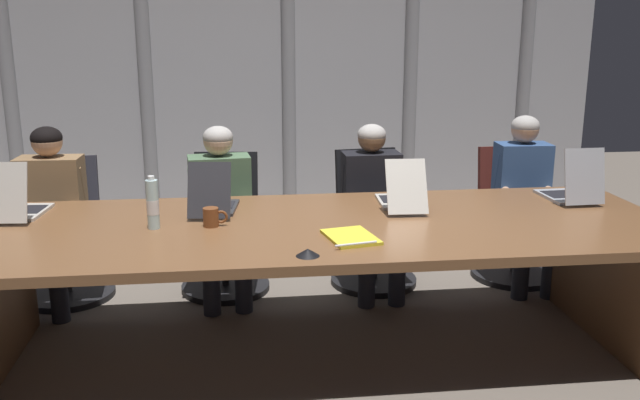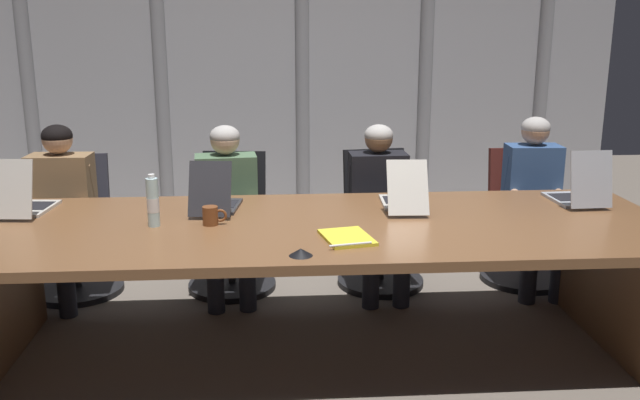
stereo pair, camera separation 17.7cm
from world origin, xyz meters
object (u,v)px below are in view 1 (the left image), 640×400
Objects in this scene: water_bottle_primary at (153,205)px; conference_mic_middle at (308,252)px; office_chair_left_end at (66,245)px; person_left_mid at (221,202)px; spiral_notepad at (351,237)px; laptop_left_mid at (214,202)px; laptop_right_mid at (571,190)px; office_chair_right_mid at (514,229)px; person_right_mid at (525,191)px; laptop_left_end at (18,206)px; laptop_center at (400,197)px; person_center at (374,199)px; office_chair_center at (372,234)px; coffee_mug_near at (212,217)px; office_chair_left_mid at (225,239)px; person_left_end at (49,206)px.

conference_mic_middle is at bearing -35.51° from water_bottle_primary.
person_left_mid is at bearing 77.10° from office_chair_left_end.
water_bottle_primary is 0.81× the size of spiral_notepad.
person_left_mid is at bearing 4.75° from laptop_left_mid.
laptop_right_mid is 2.17m from person_left_mid.
office_chair_right_mid is 3.29× the size of water_bottle_primary.
office_chair_right_mid is 2.09m from person_left_mid.
spiral_notepad is (-1.41, -1.18, 0.09)m from person_right_mid.
conference_mic_middle is (1.50, -0.84, -0.05)m from laptop_left_end.
conference_mic_middle is (0.74, -0.53, -0.11)m from water_bottle_primary.
laptop_center is 1.21m from person_left_mid.
office_chair_left_end is 1.00× the size of office_chair_right_mid.
person_center is at bearing 59.23° from laptop_right_mid.
person_center is 10.25× the size of conference_mic_middle.
conference_mic_middle is (-1.66, -0.82, -0.05)m from laptop_right_mid.
office_chair_center is 1.09m from person_left_mid.
office_chair_left_mid is at bearing 87.78° from coffee_mug_near.
person_center is (-1.08, 0.59, -0.17)m from laptop_right_mid.
person_right_mid is (3.14, -0.00, 0.01)m from person_left_end.
laptop_left_end is 0.39× the size of person_left_end.
conference_mic_middle is at bearing 48.80° from person_left_end.
office_chair_left_end is at bearing 134.36° from coffee_mug_near.
office_chair_left_mid is at bearing 170.05° from person_left_mid.
spiral_notepad is (0.64, -1.33, 0.41)m from office_chair_left_mid.
water_bottle_primary is (-1.36, -1.04, 0.52)m from office_chair_center.
laptop_center is 0.70m from spiral_notepad.
conference_mic_middle is at bearing 145.14° from laptop_center.
office_chair_left_end is 0.80× the size of person_left_mid.
person_right_mid reaches higher than office_chair_center.
water_bottle_primary is (-0.34, -1.03, 0.52)m from office_chair_left_mid.
conference_mic_middle reaches higher than spiral_notepad.
coffee_mug_near is at bearing -51.02° from person_center.
laptop_left_mid is at bearing 127.65° from spiral_notepad.
laptop_left_mid is 1.38m from office_chair_center.
person_left_end is 1.38m from coffee_mug_near.
person_center is 1.23m from spiral_notepad.
coffee_mug_near is at bearing -101.32° from laptop_left_end.
office_chair_right_mid is 2.38m from coffee_mug_near.
laptop_right_mid is at bearing 72.23° from office_chair_left_end.
office_chair_left_mid is (1.09, 0.73, -0.46)m from laptop_left_end.
laptop_center is at bearing 76.34° from person_left_end.
laptop_center is at bearing 2.37° from person_center.
person_center is at bearing -52.94° from laptop_left_mid.
person_right_mid is at bearing 20.15° from water_bottle_primary.
person_right_mid reaches higher than water_bottle_primary.
laptop_right_mid reaches higher than laptop_center.
laptop_center is at bearing 11.63° from water_bottle_primary.
office_chair_center is at bearing 62.28° from spiral_notepad.
laptop_right_mid is 0.37× the size of person_left_end.
laptop_left_end reaches higher than spiral_notepad.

